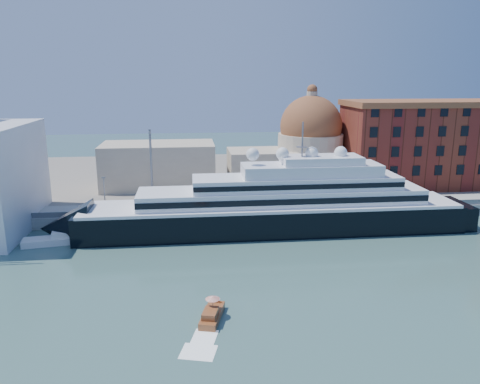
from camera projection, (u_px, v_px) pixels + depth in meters
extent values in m
plane|color=#335954|center=(266.00, 278.00, 75.17)|extent=(400.00, 400.00, 0.00)
cube|color=gray|center=(242.00, 211.00, 107.66)|extent=(180.00, 10.00, 2.50)
cube|color=slate|center=(227.00, 176.00, 147.26)|extent=(260.00, 72.00, 2.00)
cube|color=slate|center=(244.00, 209.00, 102.87)|extent=(180.00, 0.10, 1.20)
cube|color=black|center=(271.00, 221.00, 97.35)|extent=(78.72, 12.11, 6.56)
cone|color=black|center=(66.00, 228.00, 92.88)|extent=(10.09, 12.11, 12.11)
cube|color=black|center=(450.00, 216.00, 101.64)|extent=(6.06, 11.10, 6.06)
cube|color=white|center=(272.00, 205.00, 96.50)|extent=(76.71, 12.31, 0.61)
cube|color=white|center=(281.00, 196.00, 96.28)|extent=(58.54, 10.09, 3.03)
cube|color=black|center=(287.00, 202.00, 91.41)|extent=(58.54, 0.15, 1.21)
cube|color=white|center=(296.00, 182.00, 95.92)|extent=(42.39, 9.08, 2.62)
cube|color=white|center=(311.00, 170.00, 95.64)|extent=(28.26, 8.07, 2.42)
cube|color=white|center=(321.00, 160.00, 95.37)|extent=(16.15, 7.06, 1.61)
cylinder|color=slate|center=(302.00, 139.00, 93.92)|extent=(0.30, 0.30, 7.06)
sphere|color=white|center=(253.00, 154.00, 93.51)|extent=(2.62, 2.62, 2.62)
sphere|color=white|center=(282.00, 154.00, 94.16)|extent=(2.62, 2.62, 2.62)
sphere|color=white|center=(312.00, 153.00, 94.81)|extent=(2.62, 2.62, 2.62)
sphere|color=white|center=(341.00, 153.00, 95.47)|extent=(2.62, 2.62, 2.62)
cube|color=white|center=(52.00, 241.00, 90.31)|extent=(11.19, 5.27, 1.43)
cube|color=white|center=(61.00, 235.00, 90.50)|extent=(3.90, 2.79, 1.08)
cube|color=brown|center=(212.00, 316.00, 62.42)|extent=(3.93, 7.13, 1.13)
cube|color=brown|center=(210.00, 314.00, 61.11)|extent=(2.47, 3.19, 0.90)
cylinder|color=slate|center=(213.00, 304.00, 62.63)|extent=(0.07, 0.07, 1.81)
cone|color=red|center=(213.00, 297.00, 62.38)|extent=(2.03, 2.03, 0.45)
cube|color=maroon|center=(423.00, 146.00, 127.80)|extent=(42.00, 18.00, 22.00)
cube|color=brown|center=(427.00, 103.00, 125.03)|extent=(43.00, 19.00, 1.50)
cylinder|color=beige|center=(310.00, 159.00, 131.31)|extent=(18.00, 18.00, 14.00)
sphere|color=brown|center=(311.00, 127.00, 129.14)|extent=(17.00, 17.00, 17.00)
cylinder|color=beige|center=(312.00, 97.00, 127.22)|extent=(3.00, 3.00, 3.00)
cube|color=beige|center=(262.00, 168.00, 128.35)|extent=(18.00, 14.00, 10.00)
cube|color=beige|center=(159.00, 165.00, 127.02)|extent=(30.00, 16.00, 12.00)
cylinder|color=slate|center=(105.00, 196.00, 100.26)|extent=(0.24, 0.24, 8.00)
cube|color=slate|center=(103.00, 178.00, 99.27)|extent=(0.80, 0.30, 0.25)
cylinder|color=slate|center=(243.00, 192.00, 103.50)|extent=(0.24, 0.24, 8.00)
cube|color=slate|center=(243.00, 174.00, 102.51)|extent=(0.80, 0.30, 0.25)
cylinder|color=slate|center=(374.00, 189.00, 106.74)|extent=(0.24, 0.24, 8.00)
cube|color=slate|center=(375.00, 171.00, 105.75)|extent=(0.80, 0.30, 0.25)
cylinder|color=slate|center=(152.00, 171.00, 102.07)|extent=(0.50, 0.50, 18.00)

